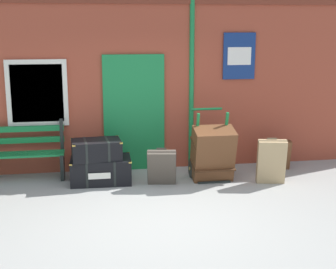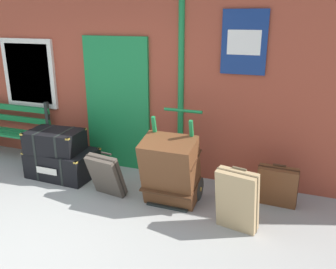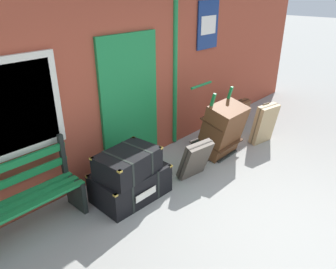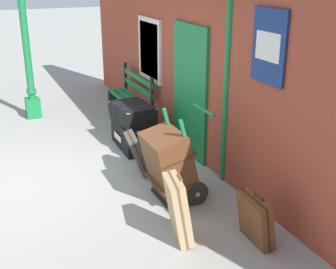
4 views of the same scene
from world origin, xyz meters
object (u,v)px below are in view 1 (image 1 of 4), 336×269
large_brown_trunk (213,153)px  suitcase_caramel (162,167)px  platform_bench (17,154)px  porters_trolley (210,163)px  suitcase_charcoal (271,162)px  steamer_trunk_base (101,170)px  steamer_trunk_middle (96,150)px  suitcase_cream (276,155)px

large_brown_trunk → suitcase_caramel: 0.92m
platform_bench → porters_trolley: 3.33m
suitcase_charcoal → porters_trolley: bearing=152.3°
steamer_trunk_base → porters_trolley: 1.88m
platform_bench → large_brown_trunk: platform_bench is taller
steamer_trunk_middle → suitcase_charcoal: size_ratio=1.08×
platform_bench → steamer_trunk_middle: size_ratio=1.88×
steamer_trunk_middle → large_brown_trunk: large_brown_trunk is taller
steamer_trunk_base → suitcase_caramel: suitcase_caramel is taller
steamer_trunk_middle → porters_trolley: size_ratio=0.72×
suitcase_charcoal → suitcase_cream: size_ratio=1.36×
suitcase_caramel → suitcase_charcoal: bearing=-6.0°
platform_bench → porters_trolley: (3.29, -0.46, -0.17)m
large_brown_trunk → suitcase_cream: size_ratio=1.66×
steamer_trunk_middle → suitcase_cream: 3.28m
steamer_trunk_middle → suitcase_caramel: size_ratio=1.34×
steamer_trunk_middle → suitcase_cream: steamer_trunk_middle is taller
platform_bench → suitcase_caramel: (2.40, -0.75, -0.13)m
porters_trolley → suitcase_caramel: size_ratio=1.86×
porters_trolley → steamer_trunk_middle: bearing=179.5°
suitcase_caramel → steamer_trunk_base: bearing=160.2°
steamer_trunk_middle → large_brown_trunk: 1.96m
platform_bench → steamer_trunk_middle: (1.35, -0.44, 0.14)m
steamer_trunk_middle → suitcase_caramel: 1.13m
steamer_trunk_base → steamer_trunk_middle: 0.38m
platform_bench → large_brown_trunk: bearing=-10.9°
large_brown_trunk → suitcase_charcoal: bearing=-18.5°
platform_bench → suitcase_caramel: size_ratio=2.52×
porters_trolley → suitcase_charcoal: size_ratio=1.51×
steamer_trunk_base → steamer_trunk_middle: bearing=-145.8°
platform_bench → suitcase_cream: size_ratio=2.77×
porters_trolley → suitcase_cream: (1.32, 0.27, 0.01)m
suitcase_charcoal → suitcase_caramel: (-1.82, 0.19, -0.07)m
suitcase_caramel → steamer_trunk_middle: bearing=163.5°
platform_bench → large_brown_trunk: size_ratio=1.67×
large_brown_trunk → steamer_trunk_base: bearing=172.8°
large_brown_trunk → suitcase_charcoal: size_ratio=1.23×
suitcase_charcoal → suitcase_cream: bearing=62.9°
steamer_trunk_base → large_brown_trunk: bearing=-7.2°
platform_bench → suitcase_charcoal: size_ratio=2.04×
suitcase_charcoal → steamer_trunk_middle: bearing=170.1°
suitcase_charcoal → suitcase_cream: suitcase_charcoal is taller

